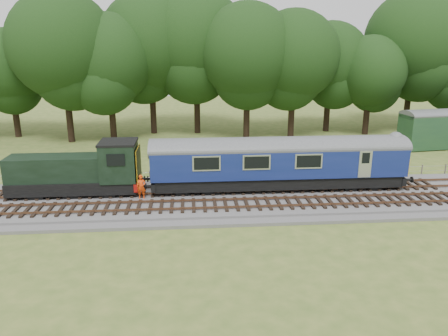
{
  "coord_description": "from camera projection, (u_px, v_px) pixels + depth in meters",
  "views": [
    {
      "loc": [
        -0.83,
        -28.2,
        10.71
      ],
      "look_at": [
        1.53,
        1.4,
        2.0
      ],
      "focal_mm": 35.0,
      "sensor_mm": 36.0,
      "label": 1
    }
  ],
  "objects": [
    {
      "name": "ballast",
      "position": [
        203.0,
        200.0,
        30.01
      ],
      "size": [
        70.0,
        7.0,
        0.35
      ],
      "primitive_type": "cube",
      "color": "#4C4C4F",
      "rests_on": "ground"
    },
    {
      "name": "shed",
      "position": [
        422.0,
        134.0,
        45.88
      ],
      "size": [
        4.1,
        4.1,
        2.53
      ],
      "rotation": [
        0.0,
        0.0,
        -0.43
      ],
      "color": "#1B3D26",
      "rests_on": "ground"
    },
    {
      "name": "fence",
      "position": [
        201.0,
        182.0,
        34.36
      ],
      "size": [
        64.0,
        0.12,
        1.0
      ],
      "primitive_type": null,
      "color": "#6B6054",
      "rests_on": "ground"
    },
    {
      "name": "track_north",
      "position": [
        203.0,
        190.0,
        31.28
      ],
      "size": [
        67.2,
        2.4,
        0.21
      ],
      "color": "black",
      "rests_on": "ballast"
    },
    {
      "name": "ground",
      "position": [
        203.0,
        202.0,
        30.06
      ],
      "size": [
        120.0,
        120.0,
        0.0
      ],
      "primitive_type": "plane",
      "color": "#476224",
      "rests_on": "ground"
    },
    {
      "name": "track_south",
      "position": [
        204.0,
        205.0,
        28.41
      ],
      "size": [
        67.2,
        2.4,
        0.21
      ],
      "color": "black",
      "rests_on": "ballast"
    },
    {
      "name": "dmu_railcar",
      "position": [
        279.0,
        159.0,
        31.08
      ],
      "size": [
        18.05,
        2.86,
        3.88
      ],
      "color": "black",
      "rests_on": "ground"
    },
    {
      "name": "tree_line",
      "position": [
        197.0,
        135.0,
        51.1
      ],
      "size": [
        70.0,
        8.0,
        18.0
      ],
      "primitive_type": null,
      "color": "black",
      "rests_on": "ground"
    },
    {
      "name": "worker",
      "position": [
        141.0,
        187.0,
        29.51
      ],
      "size": [
        0.62,
        0.42,
        1.66
      ],
      "primitive_type": "imported",
      "rotation": [
        0.0,
        0.0,
        -0.04
      ],
      "color": "#F1430C",
      "rests_on": "ballast"
    },
    {
      "name": "shunter_loco",
      "position": [
        80.0,
        172.0,
        30.19
      ],
      "size": [
        8.91,
        2.6,
        3.38
      ],
      "color": "black",
      "rests_on": "ground"
    }
  ]
}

